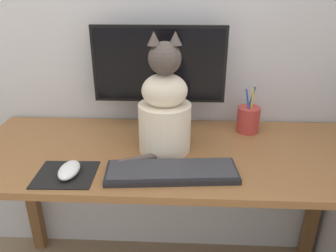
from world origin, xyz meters
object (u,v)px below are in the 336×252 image
Objects in this scene: computer_mouse_left at (69,170)px; monitor at (159,72)px; pen_cup at (248,119)px; cat at (165,109)px; keyboard at (172,171)px.

monitor is at bearing 55.22° from computer_mouse_left.
pen_cup is (0.35, -0.01, -0.18)m from monitor.
monitor is 0.49m from computer_mouse_left.
monitor reaches higher than computer_mouse_left.
pen_cup is at bearing -1.05° from monitor.
computer_mouse_left is 0.71m from pen_cup.
cat is at bearing -151.82° from pen_cup.
keyboard is (0.06, -0.35, -0.22)m from monitor.
pen_cup is (0.61, 0.36, 0.03)m from computer_mouse_left.
pen_cup is at bearing 44.45° from keyboard.
keyboard is at bearing -130.66° from pen_cup.
cat is at bearing -80.26° from monitor.
keyboard is 1.01× the size of cat.
cat reaches higher than monitor.
computer_mouse_left is 0.26× the size of cat.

